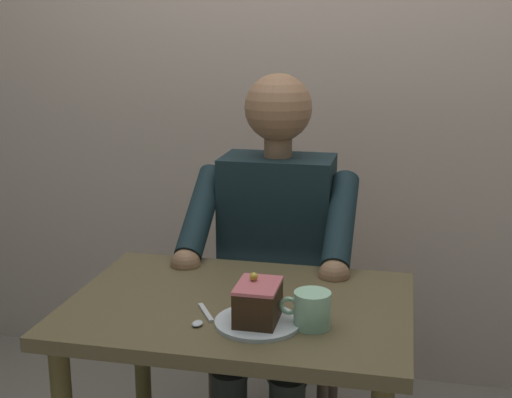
{
  "coord_description": "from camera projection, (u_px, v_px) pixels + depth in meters",
  "views": [
    {
      "loc": [
        -0.4,
        1.6,
        1.45
      ],
      "look_at": [
        -0.02,
        -0.1,
        1.01
      ],
      "focal_mm": 48.14,
      "sensor_mm": 36.0,
      "label": 1
    }
  ],
  "objects": [
    {
      "name": "chair",
      "position": [
        282.0,
        300.0,
        2.42
      ],
      "size": [
        0.42,
        0.42,
        0.91
      ],
      "color": "brown",
      "rests_on": "ground"
    },
    {
      "name": "dessert_spoon",
      "position": [
        201.0,
        318.0,
        1.66
      ],
      "size": [
        0.07,
        0.14,
        0.01
      ],
      "color": "silver",
      "rests_on": "dining_table"
    },
    {
      "name": "seated_person",
      "position": [
        273.0,
        268.0,
        2.22
      ],
      "size": [
        0.53,
        0.58,
        1.31
      ],
      "color": "#182A2F",
      "rests_on": "ground"
    },
    {
      "name": "dining_table",
      "position": [
        239.0,
        344.0,
        1.79
      ],
      "size": [
        0.88,
        0.62,
        0.76
      ],
      "color": "brown",
      "rests_on": "ground"
    },
    {
      "name": "cake_slice",
      "position": [
        258.0,
        302.0,
        1.62
      ],
      "size": [
        0.1,
        0.13,
        0.11
      ],
      "color": "#342112",
      "rests_on": "dessert_plate"
    },
    {
      "name": "dessert_plate",
      "position": [
        258.0,
        322.0,
        1.63
      ],
      "size": [
        0.21,
        0.21,
        0.01
      ],
      "primitive_type": "cylinder",
      "color": "silver",
      "rests_on": "dining_table"
    },
    {
      "name": "coffee_cup",
      "position": [
        312.0,
        309.0,
        1.61
      ],
      "size": [
        0.12,
        0.09,
        0.09
      ],
      "color": "#ABE0B7",
      "rests_on": "dining_table"
    },
    {
      "name": "cafe_rear_panel",
      "position": [
        309.0,
        12.0,
        2.68
      ],
      "size": [
        6.4,
        0.12,
        3.0
      ],
      "primitive_type": "cube",
      "color": "beige",
      "rests_on": "ground"
    }
  ]
}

